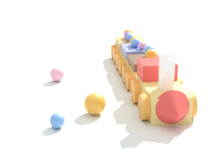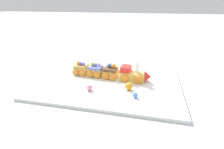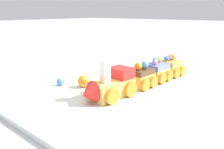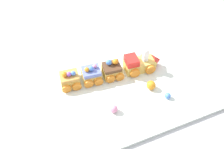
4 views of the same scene
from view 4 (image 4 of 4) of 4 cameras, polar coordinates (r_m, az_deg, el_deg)
ground_plane at (r=0.76m, az=1.31°, el=-3.16°), size 10.00×10.00×0.00m
display_board at (r=0.75m, az=1.32°, el=-2.87°), size 0.61×0.43×0.01m
cake_train_locomotive at (r=0.79m, az=7.76°, el=2.94°), size 0.14×0.08×0.09m
cake_car_chocolate at (r=0.76m, az=0.15°, el=1.27°), size 0.07×0.08×0.07m
cake_car_blueberry at (r=0.75m, az=-5.39°, el=0.03°), size 0.07×0.08×0.06m
cake_car_caramel at (r=0.75m, az=-10.95°, el=-1.22°), size 0.07×0.08×0.06m
gumball_blue at (r=0.73m, az=14.35°, el=-5.39°), size 0.02×0.02×0.02m
gumball_orange at (r=0.74m, az=10.17°, el=-2.75°), size 0.03×0.03×0.03m
gumball_pink at (r=0.67m, az=0.44°, el=-8.97°), size 0.03×0.03×0.03m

